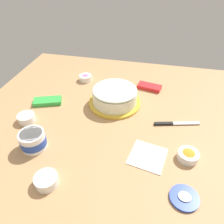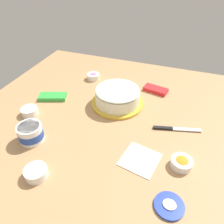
# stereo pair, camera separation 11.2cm
# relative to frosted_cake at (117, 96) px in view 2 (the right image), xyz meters

# --- Properties ---
(ground_plane) EXTENTS (1.54, 1.54, 0.00)m
(ground_plane) POSITION_rel_frosted_cake_xyz_m (0.02, -0.19, -0.05)
(ground_plane) COLOR tan
(frosted_cake) EXTENTS (0.30, 0.30, 0.11)m
(frosted_cake) POSITION_rel_frosted_cake_xyz_m (0.00, 0.00, 0.00)
(frosted_cake) COLOR gold
(frosted_cake) RESTS_ON ground_plane
(frosting_tub) EXTENTS (0.12, 0.12, 0.09)m
(frosting_tub) POSITION_rel_frosted_cake_xyz_m (-0.29, -0.41, -0.01)
(frosting_tub) COLOR white
(frosting_tub) RESTS_ON ground_plane
(frosting_tub_lid) EXTENTS (0.11, 0.11, 0.02)m
(frosting_tub_lid) POSITION_rel_frosted_cake_xyz_m (0.37, -0.52, -0.05)
(frosting_tub_lid) COLOR #233DAD
(frosting_tub_lid) RESTS_ON ground_plane
(spreading_knife) EXTENTS (0.23, 0.08, 0.01)m
(spreading_knife) POSITION_rel_frosted_cake_xyz_m (0.33, -0.11, -0.05)
(spreading_knife) COLOR silver
(spreading_knife) RESTS_ON ground_plane
(sprinkle_bowl_pink) EXTENTS (0.08, 0.08, 0.04)m
(sprinkle_bowl_pink) POSITION_rel_frosted_cake_xyz_m (-0.25, 0.22, -0.03)
(sprinkle_bowl_pink) COLOR white
(sprinkle_bowl_pink) RESTS_ON ground_plane
(sprinkle_bowl_green) EXTENTS (0.09, 0.09, 0.04)m
(sprinkle_bowl_green) POSITION_rel_frosted_cake_xyz_m (-0.15, -0.57, -0.03)
(sprinkle_bowl_green) COLOR white
(sprinkle_bowl_green) RESTS_ON ground_plane
(sprinkle_bowl_blue) EXTENTS (0.09, 0.09, 0.04)m
(sprinkle_bowl_blue) POSITION_rel_frosted_cake_xyz_m (-0.42, -0.25, -0.03)
(sprinkle_bowl_blue) COLOR white
(sprinkle_bowl_blue) RESTS_ON ground_plane
(sprinkle_bowl_orange) EXTENTS (0.09, 0.09, 0.04)m
(sprinkle_bowl_orange) POSITION_rel_frosted_cake_xyz_m (0.39, -0.33, -0.03)
(sprinkle_bowl_orange) COLOR white
(sprinkle_bowl_orange) RESTS_ON ground_plane
(candy_box_lower) EXTENTS (0.17, 0.12, 0.02)m
(candy_box_lower) POSITION_rel_frosted_cake_xyz_m (-0.38, -0.08, -0.04)
(candy_box_lower) COLOR green
(candy_box_lower) RESTS_ON ground_plane
(candy_box_upper) EXTENTS (0.16, 0.10, 0.02)m
(candy_box_upper) POSITION_rel_frosted_cake_xyz_m (0.18, 0.21, -0.04)
(candy_box_upper) COLOR red
(candy_box_upper) RESTS_ON ground_plane
(paper_napkin) EXTENTS (0.18, 0.18, 0.01)m
(paper_napkin) POSITION_rel_frosted_cake_xyz_m (0.22, -0.35, -0.05)
(paper_napkin) COLOR white
(paper_napkin) RESTS_ON ground_plane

